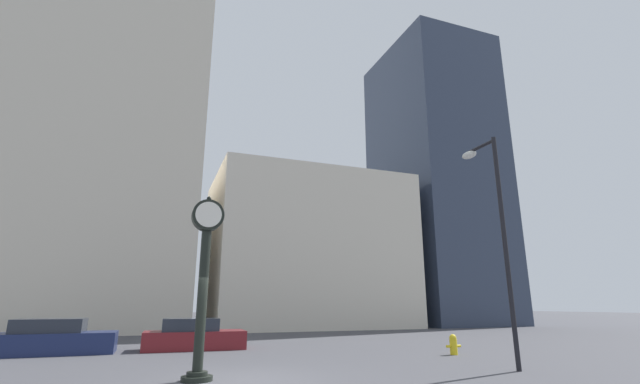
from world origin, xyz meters
name	(u,v)px	position (x,y,z in m)	size (l,w,h in m)	color
ground_plane	(241,381)	(0.00, 0.00, 0.00)	(200.00, 200.00, 0.00)	#424247
building_tall_tower	(98,129)	(-7.50, 24.00, 15.20)	(15.36, 12.00, 30.40)	beige
building_storefront_row	(305,252)	(9.76, 24.00, 6.21)	(15.97, 12.00, 12.42)	beige
building_glass_modern	(435,180)	(23.74, 24.00, 14.22)	(9.47, 12.00, 28.43)	#2D384C
street_clock	(204,270)	(-1.02, 0.35, 2.69)	(0.84, 0.77, 4.68)	black
car_navy	(53,339)	(-5.65, 8.27, 0.55)	(4.31, 1.83, 1.30)	#19234C
car_maroon	(194,336)	(-0.49, 8.26, 0.53)	(4.16, 1.89, 1.26)	maroon
fire_hydrant_near	(453,344)	(8.51, 2.82, 0.37)	(0.63, 0.27, 0.73)	yellow
street_lamp_right	(493,213)	(7.65, -0.85, 4.63)	(0.36, 1.57, 7.07)	black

